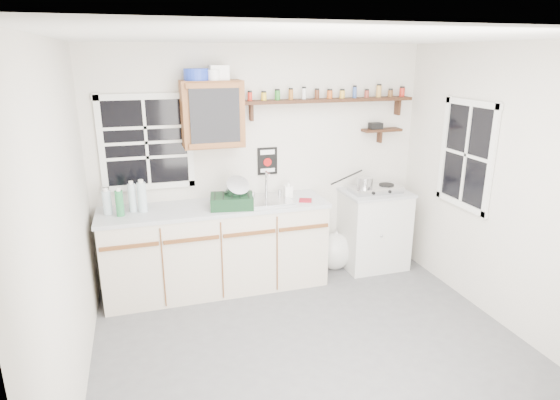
{
  "coord_description": "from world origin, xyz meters",
  "views": [
    {
      "loc": [
        -1.27,
        -3.22,
        2.38
      ],
      "look_at": [
        -0.12,
        0.55,
        1.16
      ],
      "focal_mm": 30.0,
      "sensor_mm": 36.0,
      "label": 1
    }
  ],
  "objects_px": {
    "hotplate": "(375,189)",
    "dish_rack": "(233,197)",
    "right_cabinet": "(374,229)",
    "spice_shelf": "(330,99)",
    "main_cabinet": "(217,247)",
    "upper_cabinet": "(212,114)"
  },
  "relations": [
    {
      "from": "hotplate",
      "to": "dish_rack",
      "type": "bearing_deg",
      "value": -175.41
    },
    {
      "from": "right_cabinet",
      "to": "hotplate",
      "type": "bearing_deg",
      "value": -138.4
    },
    {
      "from": "spice_shelf",
      "to": "right_cabinet",
      "type": "bearing_deg",
      "value": -19.95
    },
    {
      "from": "right_cabinet",
      "to": "dish_rack",
      "type": "distance_m",
      "value": 1.76
    },
    {
      "from": "main_cabinet",
      "to": "spice_shelf",
      "type": "height_order",
      "value": "spice_shelf"
    },
    {
      "from": "main_cabinet",
      "to": "right_cabinet",
      "type": "bearing_deg",
      "value": 0.79
    },
    {
      "from": "right_cabinet",
      "to": "spice_shelf",
      "type": "relative_size",
      "value": 0.48
    },
    {
      "from": "main_cabinet",
      "to": "spice_shelf",
      "type": "distance_m",
      "value": 1.98
    },
    {
      "from": "upper_cabinet",
      "to": "hotplate",
      "type": "bearing_deg",
      "value": -4.45
    },
    {
      "from": "upper_cabinet",
      "to": "right_cabinet",
      "type": "bearing_deg",
      "value": -3.76
    },
    {
      "from": "upper_cabinet",
      "to": "dish_rack",
      "type": "height_order",
      "value": "upper_cabinet"
    },
    {
      "from": "spice_shelf",
      "to": "hotplate",
      "type": "bearing_deg",
      "value": -22.78
    },
    {
      "from": "dish_rack",
      "to": "hotplate",
      "type": "height_order",
      "value": "dish_rack"
    },
    {
      "from": "main_cabinet",
      "to": "right_cabinet",
      "type": "distance_m",
      "value": 1.84
    },
    {
      "from": "upper_cabinet",
      "to": "dish_rack",
      "type": "bearing_deg",
      "value": -61.03
    },
    {
      "from": "upper_cabinet",
      "to": "hotplate",
      "type": "relative_size",
      "value": 1.16
    },
    {
      "from": "main_cabinet",
      "to": "upper_cabinet",
      "type": "height_order",
      "value": "upper_cabinet"
    },
    {
      "from": "main_cabinet",
      "to": "dish_rack",
      "type": "bearing_deg",
      "value": -30.79
    },
    {
      "from": "right_cabinet",
      "to": "upper_cabinet",
      "type": "bearing_deg",
      "value": 176.24
    },
    {
      "from": "right_cabinet",
      "to": "upper_cabinet",
      "type": "relative_size",
      "value": 1.4
    },
    {
      "from": "upper_cabinet",
      "to": "dish_rack",
      "type": "distance_m",
      "value": 0.85
    },
    {
      "from": "main_cabinet",
      "to": "hotplate",
      "type": "height_order",
      "value": "hotplate"
    }
  ]
}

